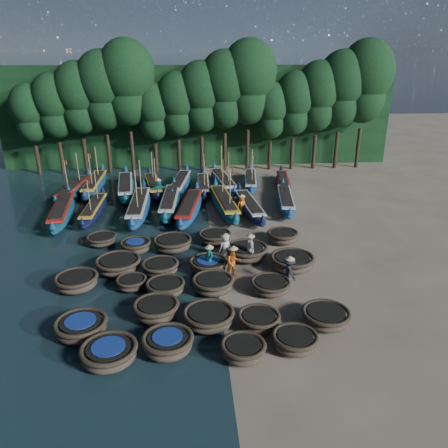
{
  "coord_description": "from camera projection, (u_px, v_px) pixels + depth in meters",
  "views": [
    {
      "loc": [
        -1.33,
        -23.41,
        11.37
      ],
      "look_at": [
        0.79,
        1.82,
        1.3
      ],
      "focal_mm": 35.0,
      "sensor_mm": 36.0,
      "label": 1
    }
  ],
  "objects": [
    {
      "name": "coracle_23",
      "position": [
        215.0,
        237.0,
        27.6
      ],
      "size": [
        2.57,
        2.57,
        0.72
      ],
      "rotation": [
        0.0,
        0.0,
        0.41
      ],
      "color": "brown",
      "rests_on": "ground"
    },
    {
      "name": "tree_9",
      "position": [
        249.0,
        81.0,
        41.66
      ],
      "size": [
        5.34,
        5.34,
        12.58
      ],
      "color": "black",
      "rests_on": "ground"
    },
    {
      "name": "coracle_13",
      "position": [
        213.0,
        284.0,
        21.95
      ],
      "size": [
        2.17,
        2.17,
        0.79
      ],
      "rotation": [
        0.0,
        0.0,
        0.11
      ],
      "color": "brown",
      "rests_on": "ground"
    },
    {
      "name": "fisherman_6",
      "position": [
        242.0,
        205.0,
        32.05
      ],
      "size": [
        0.9,
        0.76,
        1.76
      ],
      "rotation": [
        0.0,
        0.0,
        0.42
      ],
      "color": "#BA5D18",
      "rests_on": "ground"
    },
    {
      "name": "tree_10",
      "position": [
        271.0,
        110.0,
        42.84
      ],
      "size": [
        3.68,
        3.68,
        8.68
      ],
      "color": "black",
      "rests_on": "ground"
    },
    {
      "name": "fisherman_2",
      "position": [
        233.0,
        262.0,
        23.24
      ],
      "size": [
        0.97,
        0.83,
        1.95
      ],
      "rotation": [
        0.0,
        0.0,
        0.21
      ],
      "color": "#BA5D18",
      "rests_on": "ground"
    },
    {
      "name": "fisherman_0",
      "position": [
        225.0,
        246.0,
        25.28
      ],
      "size": [
        0.9,
        0.78,
        1.75
      ],
      "rotation": [
        0.0,
        0.0,
        3.6
      ],
      "color": "silver",
      "rests_on": "ground"
    },
    {
      "name": "long_boat_15",
      "position": [
        223.0,
        182.0,
        38.73
      ],
      "size": [
        2.64,
        8.25,
        3.54
      ],
      "rotation": [
        0.0,
        0.0,
        0.15
      ],
      "color": "navy",
      "rests_on": "ground"
    },
    {
      "name": "tree_6",
      "position": [
        177.0,
        104.0,
        41.87
      ],
      "size": [
        4.09,
        4.09,
        9.65
      ],
      "color": "black",
      "rests_on": "ground"
    },
    {
      "name": "tree_14",
      "position": [
        366.0,
        80.0,
        42.55
      ],
      "size": [
        5.34,
        5.34,
        12.58
      ],
      "color": "black",
      "rests_on": "ground"
    },
    {
      "name": "long_boat_2",
      "position": [
        94.0,
        209.0,
        32.12
      ],
      "size": [
        1.44,
        7.41,
        3.15
      ],
      "rotation": [
        0.0,
        0.0,
        -0.02
      ],
      "color": "#0E1334",
      "rests_on": "ground"
    },
    {
      "name": "tree_2",
      "position": [
        78.0,
        97.0,
        40.91
      ],
      "size": [
        4.51,
        4.51,
        10.63
      ],
      "color": "black",
      "rests_on": "ground"
    },
    {
      "name": "tree_7",
      "position": [
        201.0,
        96.0,
        41.8
      ],
      "size": [
        4.51,
        4.51,
        10.63
      ],
      "color": "black",
      "rests_on": "ground"
    },
    {
      "name": "tree_0",
      "position": [
        30.0,
        112.0,
        41.05
      ],
      "size": [
        3.68,
        3.68,
        8.68
      ],
      "color": "black",
      "rests_on": "ground"
    },
    {
      "name": "fisherman_1",
      "position": [
        209.0,
        258.0,
        23.73
      ],
      "size": [
        0.65,
        0.69,
        1.78
      ],
      "rotation": [
        0.0,
        0.0,
        5.35
      ],
      "color": "#196B69",
      "rests_on": "ground"
    },
    {
      "name": "ground",
      "position": [
        213.0,
        256.0,
        25.98
      ],
      "size": [
        120.0,
        120.0,
        0.0
      ],
      "primitive_type": "plane",
      "color": "gray",
      "rests_on": "ground"
    },
    {
      "name": "long_boat_5",
      "position": [
        190.0,
        208.0,
        32.23
      ],
      "size": [
        2.79,
        8.4,
        1.5
      ],
      "rotation": [
        0.0,
        0.0,
        -0.16
      ],
      "color": "navy",
      "rests_on": "ground"
    },
    {
      "name": "long_boat_10",
      "position": [
        95.0,
        184.0,
        37.87
      ],
      "size": [
        1.5,
        8.54,
        3.63
      ],
      "rotation": [
        0.0,
        0.0,
        0.0
      ],
      "color": "navy",
      "rests_on": "ground"
    },
    {
      "name": "coracle_20",
      "position": [
        102.0,
        240.0,
        27.32
      ],
      "size": [
        1.98,
        1.98,
        0.64
      ],
      "rotation": [
        0.0,
        0.0,
        0.15
      ],
      "color": "brown",
      "rests_on": "ground"
    },
    {
      "name": "long_boat_16",
      "position": [
        251.0,
        181.0,
        39.16
      ],
      "size": [
        2.21,
        7.36,
        3.15
      ],
      "rotation": [
        0.0,
        0.0,
        -0.13
      ],
      "color": "navy",
      "rests_on": "ground"
    },
    {
      "name": "coracle_10",
      "position": [
        77.0,
        281.0,
        22.2
      ],
      "size": [
        2.45,
        2.45,
        0.78
      ],
      "rotation": [
        0.0,
        0.0,
        -0.23
      ],
      "color": "brown",
      "rests_on": "ground"
    },
    {
      "name": "coracle_14",
      "position": [
        271.0,
        286.0,
        21.93
      ],
      "size": [
        2.51,
        2.51,
        0.67
      ],
      "rotation": [
        0.0,
        0.0,
        -0.42
      ],
      "color": "brown",
      "rests_on": "ground"
    },
    {
      "name": "long_boat_4",
      "position": [
        170.0,
        202.0,
        33.39
      ],
      "size": [
        1.97,
        8.59,
        1.51
      ],
      "rotation": [
        0.0,
        0.0,
        -0.06
      ],
      "color": "navy",
      "rests_on": "ground"
    },
    {
      "name": "coracle_16",
      "position": [
        160.0,
        268.0,
        23.62
      ],
      "size": [
        2.29,
        2.29,
        0.78
      ],
      "rotation": [
        0.0,
        0.0,
        0.26
      ],
      "color": "brown",
      "rests_on": "ground"
    },
    {
      "name": "tree_12",
      "position": [
        318.0,
        95.0,
        42.69
      ],
      "size": [
        4.51,
        4.51,
        10.63
      ],
      "color": "black",
      "rests_on": "ground"
    },
    {
      "name": "coracle_1",
      "position": [
        109.0,
        353.0,
        16.93
      ],
      "size": [
        2.61,
        2.61,
        0.78
      ],
      "rotation": [
        0.0,
        0.0,
        0.29
      ],
      "color": "brown",
      "rests_on": "ground"
    },
    {
      "name": "coracle_8",
      "position": [
        259.0,
        320.0,
        19.09
      ],
      "size": [
        1.99,
        1.99,
        0.71
      ],
      "rotation": [
        0.0,
        0.0,
        -0.14
      ],
      "color": "brown",
      "rests_on": "ground"
    },
    {
      "name": "foliage_wall",
      "position": [
        199.0,
        116.0,
        45.89
      ],
      "size": [
        40.0,
        3.0,
        10.0
      ],
      "primitive_type": "cube",
      "color": "black",
      "rests_on": "ground"
    },
    {
      "name": "coracle_7",
      "position": [
        209.0,
        317.0,
        19.22
      ],
      "size": [
        2.71,
        2.71,
        0.78
      ],
      "rotation": [
        0.0,
        0.0,
        -0.32
      ],
      "color": "brown",
      "rests_on": "ground"
    },
    {
      "name": "long_boat_6",
      "position": [
        224.0,
        203.0,
        33.09
      ],
      "size": [
        2.38,
        8.73,
        3.72
      ],
      "rotation": [
        0.0,
        0.0,
        0.1
      ],
      "color": "navy",
      "rests_on": "ground"
    },
    {
      "name": "tree_13",
      "position": [
        342.0,
        88.0,
        42.62
      ],
      "size": [
        4.92,
        4.92,
        11.6
      ],
      "color": "black",
      "rests_on": "ground"
    },
    {
      "name": "coracle_18",
      "position": [
        247.0,
        252.0,
        25.45
      ],
      "size": [
        2.93,
        2.93,
        0.82
      ],
      "rotation": [
        0.0,
        0.0,
        0.31
      ],
      "color": "brown",
      "rests_on": "ground"
    },
    {
      "name": "coracle_6",
      "position": [
        156.0,
        309.0,
        19.76
      ],
      "size": [
        2.45,
        2.45,
        0.82
      ],
      "rotation": [
        0.0,
        0.0,
        -0.31
      ],
      "color": "brown",
      "rests_on": "ground"
    },
    {
      "name": "long_boat_13",
      "position": [
        180.0,
        184.0,
        38.13
      ],
      "size": [
        2.61,
        8.08,
        1.44
      ],
      "rotation": [
        0.0,
        0.0,
        -0.15
      ],
      "color": "navy",
      "rests_on": "ground"
    },
    {
      "name": "coracle_17",
      "position": [
        208.0,
        264.0,
        24.03
      ],
      "size": [
        2.32,
        2.32,
        0.71
      ],
      "rotation": [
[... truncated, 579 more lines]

